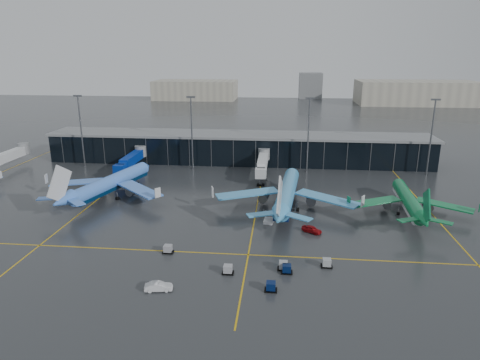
# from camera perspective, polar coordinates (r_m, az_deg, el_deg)

# --- Properties ---
(ground) EXTENTS (600.00, 600.00, 0.00)m
(ground) POSITION_cam_1_polar(r_m,az_deg,el_deg) (103.53, -3.77, -5.96)
(ground) COLOR #282B2D
(ground) RESTS_ON ground
(terminal_pier) EXTENTS (142.00, 17.00, 10.70)m
(terminal_pier) POSITION_cam_1_polar(r_m,az_deg,el_deg) (160.73, -0.21, 4.35)
(terminal_pier) COLOR black
(terminal_pier) RESTS_ON ground
(jet_bridges) EXTENTS (94.00, 27.50, 7.20)m
(jet_bridges) POSITION_cam_1_polar(r_m,az_deg,el_deg) (150.60, -14.36, 2.63)
(jet_bridges) COLOR #595B60
(jet_bridges) RESTS_ON ground
(flood_masts) EXTENTS (203.00, 0.50, 25.50)m
(flood_masts) POSITION_cam_1_polar(r_m,az_deg,el_deg) (146.92, 1.25, 6.50)
(flood_masts) COLOR #595B60
(flood_masts) RESTS_ON ground
(distant_hangars) EXTENTS (260.00, 71.00, 22.00)m
(distant_hangars) POSITION_cam_1_polar(r_m,az_deg,el_deg) (367.11, 11.19, 11.56)
(distant_hangars) COLOR #B2AD99
(distant_hangars) RESTS_ON ground
(taxi_lines) EXTENTS (220.00, 120.00, 0.02)m
(taxi_lines) POSITION_cam_1_polar(r_m,az_deg,el_deg) (112.26, 2.17, -4.08)
(taxi_lines) COLOR gold
(taxi_lines) RESTS_ON ground
(airliner_arkefly) EXTENTS (48.12, 51.92, 13.41)m
(airliner_arkefly) POSITION_cam_1_polar(r_m,az_deg,el_deg) (126.32, -16.79, 0.77)
(airliner_arkefly) COLOR #457DE4
(airliner_arkefly) RESTS_ON ground
(airliner_klm_near) EXTENTS (43.46, 48.40, 13.80)m
(airliner_klm_near) POSITION_cam_1_polar(r_m,az_deg,el_deg) (112.73, 6.34, -0.38)
(airliner_klm_near) COLOR #4097D3
(airliner_klm_near) RESTS_ON ground
(airliner_aer_lingus) EXTENTS (34.16, 38.32, 11.20)m
(airliner_aer_lingus) POSITION_cam_1_polar(r_m,az_deg,el_deg) (116.85, 21.64, -1.55)
(airliner_aer_lingus) COLOR #0D713B
(airliner_aer_lingus) RESTS_ON ground
(baggage_carts) EXTENTS (34.26, 14.13, 1.70)m
(baggage_carts) POSITION_cam_1_polar(r_m,az_deg,el_deg) (82.71, 2.58, -11.51)
(baggage_carts) COLOR black
(baggage_carts) RESTS_ON ground
(mobile_airstair) EXTENTS (2.50, 3.40, 3.45)m
(mobile_airstair) POSITION_cam_1_polar(r_m,az_deg,el_deg) (104.57, 3.84, -5.27)
(mobile_airstair) COLOR silver
(mobile_airstair) RESTS_ON ground
(service_van_red) EXTENTS (4.96, 4.17, 1.60)m
(service_van_red) POSITION_cam_1_polar(r_m,az_deg,el_deg) (100.08, 9.53, -6.50)
(service_van_red) COLOR maroon
(service_van_red) RESTS_ON ground
(service_van_white) EXTENTS (5.03, 2.52, 1.58)m
(service_van_white) POSITION_cam_1_polar(r_m,az_deg,el_deg) (77.75, -10.80, -13.77)
(service_van_white) COLOR silver
(service_van_white) RESTS_ON ground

